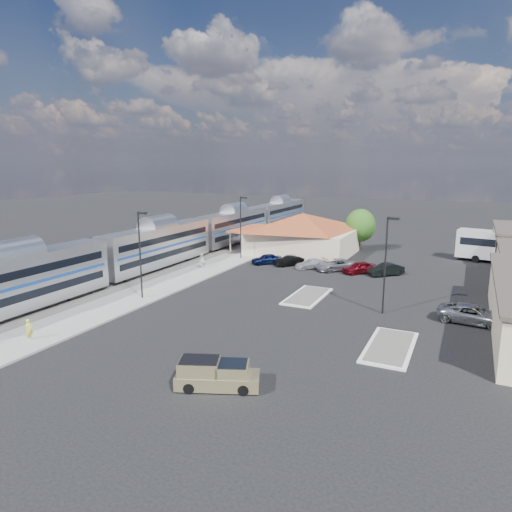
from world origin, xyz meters
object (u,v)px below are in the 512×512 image
at_px(station_depot, 302,233).
at_px(coach_bus, 512,246).
at_px(pickup_truck, 218,375).
at_px(suv, 473,314).

relative_size(station_depot, coach_bus, 1.31).
distance_m(station_depot, coach_bus, 28.96).
distance_m(pickup_truck, suv, 24.12).
xyz_separation_m(pickup_truck, suv, (14.17, 19.52, -0.03)).
height_order(station_depot, suv, station_depot).
xyz_separation_m(pickup_truck, coach_bus, (18.60, 47.68, 1.69)).
distance_m(station_depot, suv, 33.69).
distance_m(pickup_truck, coach_bus, 51.21).
bearing_deg(coach_bus, pickup_truck, 167.70).
bearing_deg(suv, coach_bus, -2.43).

